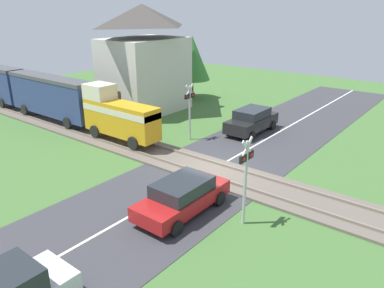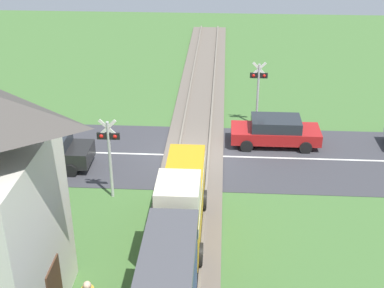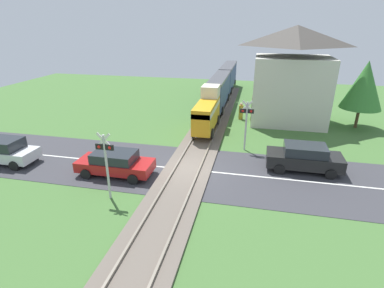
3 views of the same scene
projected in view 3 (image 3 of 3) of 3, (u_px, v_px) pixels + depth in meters
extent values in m
plane|color=#426B33|center=(188.00, 170.00, 17.81)|extent=(60.00, 60.00, 0.00)
cube|color=#38383D|center=(188.00, 170.00, 17.80)|extent=(48.00, 6.40, 0.02)
cube|color=silver|center=(188.00, 169.00, 17.80)|extent=(48.00, 0.12, 0.00)
cube|color=#665B51|center=(188.00, 169.00, 17.78)|extent=(2.80, 48.00, 0.12)
cube|color=slate|center=(176.00, 166.00, 17.88)|extent=(0.10, 48.00, 0.12)
cube|color=slate|center=(200.00, 168.00, 17.60)|extent=(0.10, 48.00, 0.12)
cube|color=gold|center=(207.00, 114.00, 23.05)|extent=(1.35, 5.24, 1.90)
cube|color=beige|center=(207.00, 107.00, 22.85)|extent=(1.37, 5.24, 0.36)
cube|color=beige|center=(211.00, 91.00, 24.13)|extent=(1.35, 1.68, 0.90)
cylinder|color=black|center=(193.00, 132.00, 22.04)|extent=(0.14, 0.76, 0.76)
cylinder|color=black|center=(212.00, 134.00, 21.75)|extent=(0.14, 0.76, 0.76)
cylinder|color=black|center=(201.00, 119.00, 25.07)|extent=(0.14, 0.76, 0.76)
cylinder|color=black|center=(218.00, 120.00, 24.78)|extent=(0.14, 0.76, 0.76)
cube|color=navy|center=(219.00, 91.00, 29.43)|extent=(1.35, 8.30, 2.40)
cube|color=#47474C|center=(219.00, 78.00, 28.93)|extent=(1.41, 8.30, 0.24)
cylinder|color=black|center=(207.00, 110.00, 27.63)|extent=(0.14, 0.76, 0.76)
cylinder|color=black|center=(223.00, 111.00, 27.35)|extent=(0.14, 0.76, 0.76)
cylinder|color=black|center=(215.00, 97.00, 32.43)|extent=(0.14, 0.76, 0.76)
cylinder|color=black|center=(228.00, 97.00, 32.14)|extent=(0.14, 0.76, 0.76)
cube|color=navy|center=(228.00, 76.00, 37.29)|extent=(1.35, 8.30, 2.40)
cube|color=#47474C|center=(229.00, 66.00, 36.79)|extent=(1.41, 8.30, 0.24)
cylinder|color=black|center=(219.00, 90.00, 35.49)|extent=(0.14, 0.76, 0.76)
cylinder|color=black|center=(231.00, 91.00, 35.20)|extent=(0.14, 0.76, 0.76)
cylinder|color=black|center=(224.00, 82.00, 40.29)|extent=(0.14, 0.76, 0.76)
cylinder|color=black|center=(235.00, 82.00, 40.00)|extent=(0.14, 0.76, 0.76)
cube|color=#A81919|center=(115.00, 165.00, 17.05)|extent=(4.30, 1.71, 0.58)
cube|color=#23282D|center=(114.00, 156.00, 16.84)|extent=(2.36, 1.57, 0.53)
cylinder|color=black|center=(144.00, 166.00, 17.66)|extent=(0.60, 0.18, 0.60)
cylinder|color=black|center=(133.00, 179.00, 16.11)|extent=(0.60, 0.18, 0.60)
cylinder|color=black|center=(101.00, 161.00, 18.21)|extent=(0.60, 0.18, 0.60)
cylinder|color=black|center=(86.00, 174.00, 16.66)|extent=(0.60, 0.18, 0.60)
cube|color=black|center=(304.00, 160.00, 17.54)|extent=(4.27, 1.71, 0.74)
cube|color=#23282D|center=(305.00, 150.00, 17.30)|extent=(2.35, 1.57, 0.56)
cylinder|color=black|center=(279.00, 170.00, 17.19)|extent=(0.60, 0.18, 0.60)
cylinder|color=black|center=(278.00, 157.00, 18.73)|extent=(0.60, 0.18, 0.60)
cylinder|color=black|center=(331.00, 174.00, 16.64)|extent=(0.60, 0.18, 0.60)
cylinder|color=black|center=(325.00, 161.00, 18.18)|extent=(0.60, 0.18, 0.60)
cube|color=silver|center=(5.00, 153.00, 18.49)|extent=(3.92, 1.64, 0.64)
cube|color=#23282D|center=(3.00, 144.00, 18.24)|extent=(2.16, 1.51, 0.64)
cylinder|color=black|center=(33.00, 155.00, 19.10)|extent=(0.60, 0.18, 0.60)
cylinder|color=black|center=(14.00, 166.00, 17.62)|extent=(0.60, 0.18, 0.60)
cylinder|color=#B7B7B7|center=(107.00, 168.00, 14.37)|extent=(0.12, 0.12, 3.36)
cube|color=black|center=(105.00, 147.00, 13.96)|extent=(0.90, 0.08, 0.28)
sphere|color=red|center=(99.00, 147.00, 14.02)|extent=(0.18, 0.18, 0.18)
sphere|color=red|center=(110.00, 147.00, 13.91)|extent=(0.18, 0.18, 0.18)
cube|color=silver|center=(104.00, 140.00, 13.83)|extent=(0.72, 0.04, 0.72)
cube|color=silver|center=(104.00, 140.00, 13.83)|extent=(0.72, 0.04, 0.72)
cylinder|color=#B7B7B7|center=(246.00, 127.00, 19.96)|extent=(0.12, 0.12, 3.36)
cube|color=black|center=(247.00, 111.00, 19.56)|extent=(0.90, 0.08, 0.28)
sphere|color=red|center=(251.00, 111.00, 19.50)|extent=(0.18, 0.18, 0.18)
sphere|color=red|center=(243.00, 111.00, 19.61)|extent=(0.18, 0.18, 0.18)
cube|color=silver|center=(247.00, 106.00, 19.42)|extent=(0.72, 0.04, 0.72)
cube|color=silver|center=(247.00, 106.00, 19.42)|extent=(0.72, 0.04, 0.72)
cube|color=beige|center=(290.00, 91.00, 25.25)|extent=(6.05, 4.55, 5.55)
pyramid|color=#47423D|center=(297.00, 36.00, 23.59)|extent=(6.53, 4.91, 1.59)
cube|color=#472D1E|center=(252.00, 108.00, 26.50)|extent=(0.06, 1.10, 2.10)
cylinder|color=gold|center=(241.00, 112.00, 26.78)|extent=(0.38, 0.38, 1.28)
sphere|color=beige|center=(241.00, 104.00, 26.50)|extent=(0.23, 0.23, 0.23)
cylinder|color=brown|center=(357.00, 118.00, 24.61)|extent=(0.24, 0.24, 1.66)
cone|color=#387A33|center=(364.00, 85.00, 23.58)|extent=(3.14, 3.14, 3.77)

